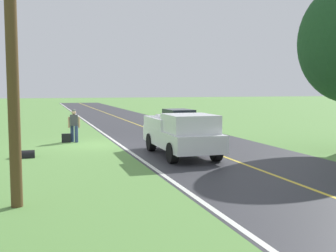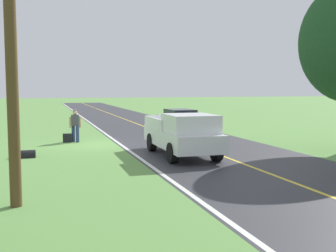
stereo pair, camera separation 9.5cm
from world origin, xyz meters
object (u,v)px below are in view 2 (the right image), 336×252
at_px(sedan_near_oncoming, 179,119).
at_px(utility_pole_roadside, 10,25).
at_px(hitchhiker_walking, 75,124).
at_px(suitcase_carried, 67,138).
at_px(pickup_truck_passing, 183,134).

relative_size(sedan_near_oncoming, utility_pole_roadside, 0.51).
xyz_separation_m(sedan_near_oncoming, utility_pole_roadside, (9.69, 16.42, 3.59)).
xyz_separation_m(hitchhiker_walking, suitcase_carried, (0.43, 0.04, -0.75)).
relative_size(hitchhiker_walking, suitcase_carried, 3.74).
bearing_deg(hitchhiker_walking, suitcase_carried, 5.56).
bearing_deg(hitchhiker_walking, utility_pole_roadside, 78.86).
bearing_deg(utility_pole_roadside, pickup_truck_passing, -137.50).
bearing_deg(suitcase_carried, hitchhiker_walking, 100.86).
height_order(suitcase_carried, sedan_near_oncoming, sedan_near_oncoming).
xyz_separation_m(suitcase_carried, sedan_near_oncoming, (-7.79, -4.62, 0.52)).
height_order(hitchhiker_walking, utility_pole_roadside, utility_pole_roadside).
distance_m(suitcase_carried, utility_pole_roadside, 12.64).
relative_size(hitchhiker_walking, pickup_truck_passing, 0.32).
relative_size(pickup_truck_passing, sedan_near_oncoming, 1.22).
distance_m(hitchhiker_walking, utility_pole_roadside, 12.53).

